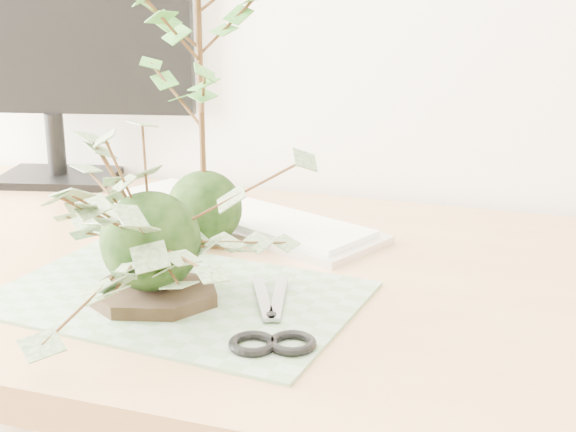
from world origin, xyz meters
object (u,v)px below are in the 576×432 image
object	(u,v)px
keyboard	(239,215)
maple_kokedama	(198,20)
monitor	(49,36)
ivy_kokedama	(148,196)
desk	(244,330)

from	to	relation	value
keyboard	maple_kokedama	bearing A→B (deg)	-68.47
keyboard	monitor	xyz separation A→B (m)	(-0.39, 0.12, 0.24)
ivy_kokedama	maple_kokedama	size ratio (longest dim) A/B	0.95
keyboard	monitor	bearing A→B (deg)	-174.47
maple_kokedama	monitor	xyz separation A→B (m)	(-0.38, 0.23, -0.05)
maple_kokedama	keyboard	world-z (taller)	maple_kokedama
maple_kokedama	monitor	world-z (taller)	monitor
desk	monitor	xyz separation A→B (m)	(-0.46, 0.29, 0.34)
maple_kokedama	keyboard	bearing A→B (deg)	88.55
ivy_kokedama	monitor	size ratio (longest dim) A/B	0.83
ivy_kokedama	monitor	xyz separation A→B (m)	(-0.41, 0.44, 0.12)
ivy_kokedama	monitor	bearing A→B (deg)	133.42
keyboard	ivy_kokedama	bearing A→B (deg)	-62.08
ivy_kokedama	desk	bearing A→B (deg)	71.40
desk	ivy_kokedama	bearing A→B (deg)	-108.60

